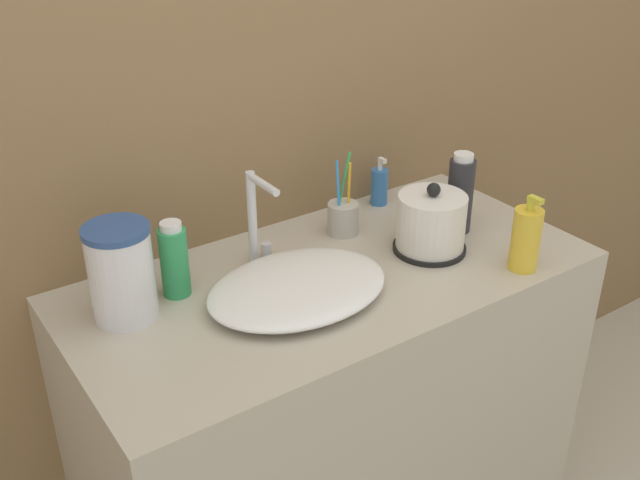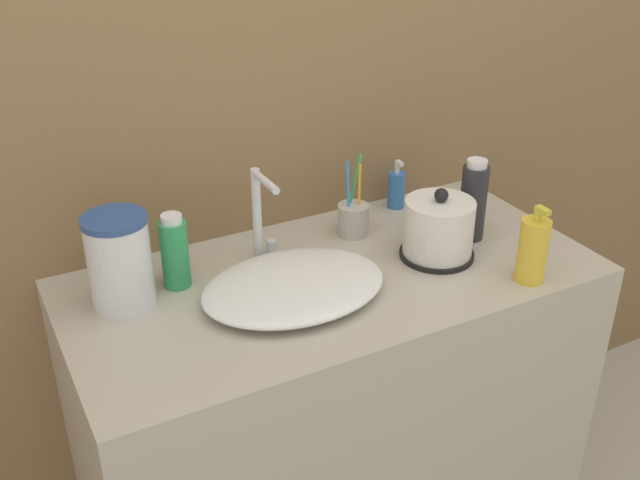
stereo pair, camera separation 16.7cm
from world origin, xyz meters
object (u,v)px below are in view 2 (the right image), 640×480
Objects in this scene: lotion_bottle at (533,250)px; water_pitcher at (120,261)px; electric_kettle at (438,231)px; shampoo_bottle at (175,252)px; mouthwash_bottle at (473,201)px; toothbrush_cup at (353,218)px; hand_cream_bottle at (396,189)px; faucet at (261,213)px.

lotion_bottle is 0.91m from water_pitcher.
shampoo_bottle is at bearing 164.39° from electric_kettle.
lotion_bottle is 1.06× the size of shampoo_bottle.
lotion_bottle is at bearing -93.12° from mouthwash_bottle.
toothbrush_cup reaches higher than hand_cream_bottle.
water_pitcher is (-0.72, 0.14, 0.04)m from electric_kettle.
toothbrush_cup is 1.22× the size of shampoo_bottle.
toothbrush_cup reaches higher than lotion_bottle.
faucet is 0.53m from mouthwash_bottle.
water_pitcher is (-0.84, 0.33, 0.03)m from lotion_bottle.
shampoo_bottle is at bearing 9.67° from water_pitcher.
shampoo_bottle is at bearing -176.52° from toothbrush_cup.
electric_kettle is 1.02× the size of shampoo_bottle.
mouthwash_bottle is 0.25m from hand_cream_bottle.
faucet is at bearing 143.42° from lotion_bottle.
electric_kettle is (0.38, -0.18, -0.06)m from faucet.
shampoo_bottle is at bearing 170.27° from mouthwash_bottle.
water_pitcher is (-0.79, -0.14, 0.05)m from hand_cream_bottle.
mouthwash_bottle is (0.13, 0.04, 0.03)m from electric_kettle.
faucet is 0.27m from toothbrush_cup.
electric_kettle is 0.85× the size of water_pitcher.
shampoo_bottle is (-0.72, 0.36, 0.01)m from lotion_bottle.
hand_cream_bottle is at bearing 96.72° from lotion_bottle.
lotion_bottle is at bearing -21.71° from water_pitcher.
mouthwash_bottle is at bearing -6.91° from water_pitcher.
faucet is at bearing -176.76° from toothbrush_cup.
hand_cream_bottle is (-0.06, 0.47, -0.02)m from lotion_bottle.
hand_cream_bottle is (0.66, 0.11, -0.03)m from shampoo_bottle.
water_pitcher reaches higher than lotion_bottle.
lotion_bottle is at bearing -58.01° from toothbrush_cup.
water_pitcher reaches higher than electric_kettle.
faucet is 0.46m from hand_cream_bottle.
mouthwash_bottle is at bearing -9.73° from shampoo_bottle.
hand_cream_bottle is at bearing 24.66° from toothbrush_cup.
faucet is 1.24× the size of lotion_bottle.
faucet reaches higher than shampoo_bottle.
hand_cream_bottle is at bearing 105.91° from mouthwash_bottle.
faucet reaches higher than hand_cream_bottle.
water_pitcher is at bearing -175.21° from toothbrush_cup.
faucet reaches higher than mouthwash_bottle.
lotion_bottle reaches higher than hand_cream_bottle.
electric_kettle is 0.83× the size of toothbrush_cup.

